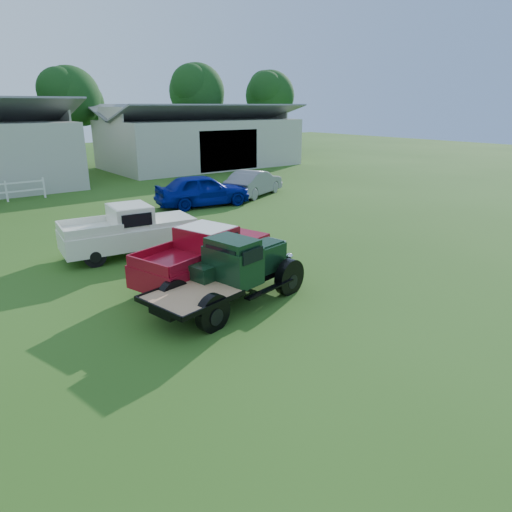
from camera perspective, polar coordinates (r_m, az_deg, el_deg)
ground at (r=12.62m, az=2.64°, el=-6.07°), size 120.00×120.00×0.00m
shed_right at (r=41.76m, az=-6.97°, el=14.65°), size 16.80×9.20×5.20m
tree_c at (r=43.55m, az=-22.03°, el=16.16°), size 5.40×5.40×9.00m
tree_d at (r=49.74m, az=-7.32°, el=17.98°), size 6.00×6.00×10.00m
tree_e at (r=52.72m, az=1.73°, el=17.86°), size 5.70×5.70×9.50m
vintage_flatbed at (r=12.31m, az=-3.18°, el=-2.06°), size 4.95×2.73×1.85m
red_pickup at (r=14.00m, az=-6.39°, el=0.20°), size 5.13×3.12×1.75m
white_pickup at (r=17.17m, az=-15.62°, el=3.10°), size 5.05×2.43×1.79m
misc_car_blue at (r=24.95m, az=-6.67°, el=8.20°), size 5.33×2.88×1.72m
misc_car_grey at (r=27.74m, az=-0.22°, el=9.14°), size 4.91×3.41×1.53m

